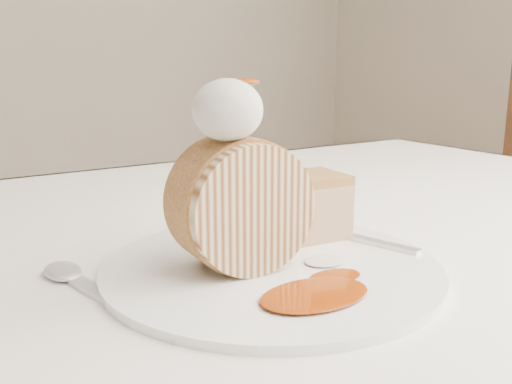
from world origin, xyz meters
TOP-DOWN VIEW (x-y plane):
  - table at (0.00, 0.20)m, footprint 1.40×0.90m
  - plate at (-0.05, 0.08)m, footprint 0.33×0.33m
  - roulade_slice at (-0.08, 0.09)m, footprint 0.11×0.07m
  - cake_chunk at (0.02, 0.13)m, footprint 0.07×0.07m
  - whipped_cream at (-0.09, 0.08)m, footprint 0.06×0.06m
  - caramel_drizzle at (-0.08, 0.09)m, footprint 0.03×0.02m
  - caramel_pool at (-0.07, 0.00)m, footprint 0.10×0.07m
  - fork at (0.06, 0.09)m, footprint 0.07×0.18m
  - spoon at (-0.19, 0.08)m, footprint 0.06×0.18m

SIDE VIEW (x-z plane):
  - table at x=0.00m, z-range 0.29..1.04m
  - spoon at x=-0.19m, z-range 0.75..0.75m
  - plate at x=-0.05m, z-range 0.75..0.76m
  - fork at x=0.06m, z-range 0.76..0.76m
  - caramel_pool at x=-0.07m, z-range 0.76..0.76m
  - cake_chunk at x=0.02m, z-range 0.76..0.81m
  - roulade_slice at x=-0.08m, z-range 0.76..0.87m
  - whipped_cream at x=-0.09m, z-range 0.87..0.92m
  - caramel_drizzle at x=-0.08m, z-range 0.92..0.93m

